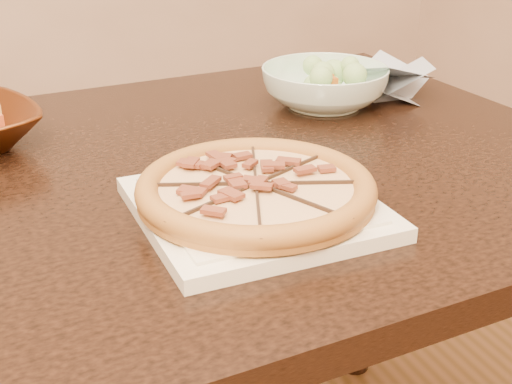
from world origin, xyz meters
TOP-DOWN VIEW (x-y plane):
  - dining_table at (0.10, -0.05)m, footprint 1.40×0.95m
  - plate at (0.21, -0.22)m, footprint 0.27×0.27m
  - pizza at (0.21, -0.22)m, footprint 0.28×0.28m
  - salad_bowl at (0.48, 0.12)m, footprint 0.28×0.28m
  - salad at (0.48, 0.12)m, footprint 0.09×0.12m
  - cling_film at (0.61, 0.13)m, footprint 0.21×0.18m

SIDE VIEW (x-z plane):
  - dining_table at x=0.10m, z-range 0.27..1.02m
  - plate at x=0.21m, z-range 0.75..0.77m
  - cling_film at x=0.61m, z-range 0.75..0.80m
  - salad_bowl at x=0.48m, z-range 0.75..0.82m
  - pizza at x=0.21m, z-range 0.77..0.80m
  - salad at x=0.48m, z-range 0.82..0.85m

